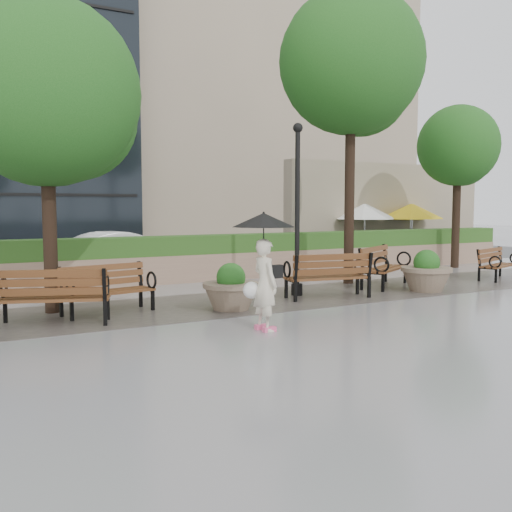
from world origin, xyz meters
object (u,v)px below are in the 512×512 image
bench_1 (108,300)px  bench_4 (498,270)px  bench_0 (54,308)px  lamppost (297,220)px  planter_left (231,292)px  bench_3 (384,275)px  pedestrian (264,259)px  planter_right (426,275)px  car_right (123,253)px  bench_2 (328,285)px

bench_1 → bench_4: 11.71m
bench_0 → bench_4: (12.87, 0.42, -0.04)m
bench_4 → lamppost: lamppost is taller
bench_1 → planter_left: (2.41, -0.82, 0.10)m
bench_3 → pedestrian: bearing=179.6°
bench_1 → bench_4: size_ratio=1.05×
pedestrian → lamppost: bearing=-44.4°
lamppost → bench_4: bearing=-2.7°
planter_right → planter_left: bearing=179.2°
bench_4 → lamppost: size_ratio=0.44×
bench_4 → planter_right: 3.75m
bench_3 → bench_4: bench_3 is taller
planter_right → car_right: 9.64m
bench_0 → bench_4: size_ratio=1.13×
planter_right → bench_2: bearing=173.6°
bench_3 → bench_1: bearing=152.2°
bench_4 → lamppost: 7.18m
bench_0 → bench_1: (1.16, 0.61, -0.02)m
bench_2 → lamppost: 1.75m
planter_left → bench_2: bearing=5.2°
bench_1 → bench_2: bearing=-17.6°
bench_1 → bench_3: size_ratio=0.91×
planter_left → lamppost: size_ratio=0.29×
bench_2 → bench_1: bearing=3.5°
bench_2 → car_right: 7.94m
bench_4 → car_right: (-9.46, 7.00, 0.41)m
planter_left → planter_right: bearing=-0.8°
bench_0 → bench_1: bench_0 is taller
planter_right → lamppost: size_ratio=0.31×
bench_3 → car_right: bearing=99.7°
bench_0 → pedestrian: (3.20, -2.28, 0.95)m
bench_0 → bench_3: (8.81, 0.90, 0.01)m
bench_2 → bench_4: (6.58, 0.38, -0.04)m
car_right → pedestrian: (-0.21, -9.71, 0.58)m
bench_3 → bench_4: (4.06, -0.48, -0.05)m
bench_3 → planter_right: size_ratio=1.67×
planter_left → pedestrian: (-0.37, -2.08, 0.87)m
planter_left → car_right: (-0.16, 7.63, 0.30)m
bench_1 → lamppost: size_ratio=0.47×
bench_1 → pedestrian: pedestrian is taller
car_right → planter_left: bearing=170.8°
bench_0 → lamppost: 6.11m
planter_right → pedestrian: size_ratio=0.62×
pedestrian → bench_3: bearing=-63.6°
bench_4 → planter_right: size_ratio=1.44×
bench_0 → bench_3: size_ratio=0.98×
bench_0 → bench_3: bench_3 is taller
car_right → pedestrian: 9.72m
lamppost → bench_3: bearing=2.8°
bench_2 → car_right: (-2.88, 7.38, 0.37)m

